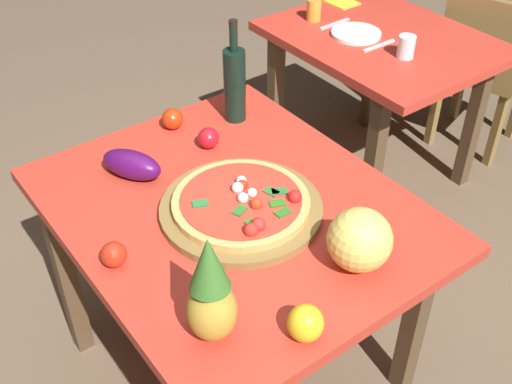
{
  "coord_description": "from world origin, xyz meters",
  "views": [
    {
      "loc": [
        1.19,
        -0.8,
        1.93
      ],
      "look_at": [
        0.04,
        0.05,
        0.8
      ],
      "focal_mm": 44.39,
      "sensor_mm": 36.0,
      "label": 1
    }
  ],
  "objects_px": {
    "melon": "(360,240)",
    "tomato_by_bottle": "(209,138)",
    "pizza_board": "(242,209)",
    "pizza": "(243,202)",
    "pineapple_left": "(211,295)",
    "drinking_glass_juice": "(314,10)",
    "knife_utensil": "(379,46)",
    "wine_bottle": "(235,83)",
    "napkin_folded": "(342,2)",
    "eggplant": "(132,165)",
    "drinking_glass_water": "(406,47)",
    "fork_utensil": "(334,24)",
    "display_table": "(234,229)",
    "dinner_plate": "(356,34)",
    "background_table": "(380,60)",
    "tomato_near_board": "(114,255)",
    "tomato_at_corner": "(172,119)",
    "bell_pepper": "(306,323)",
    "dining_chair": "(483,64)"
  },
  "relations": [
    {
      "from": "eggplant",
      "to": "drinking_glass_juice",
      "type": "distance_m",
      "value": 1.36
    },
    {
      "from": "wine_bottle",
      "to": "eggplant",
      "type": "bearing_deg",
      "value": -78.56
    },
    {
      "from": "display_table",
      "to": "drinking_glass_juice",
      "type": "height_order",
      "value": "drinking_glass_juice"
    },
    {
      "from": "drinking_glass_juice",
      "to": "knife_utensil",
      "type": "relative_size",
      "value": 0.53
    },
    {
      "from": "pizza_board",
      "to": "pizza",
      "type": "xyz_separation_m",
      "value": [
        0.01,
        0.0,
        0.03
      ]
    },
    {
      "from": "display_table",
      "to": "background_table",
      "type": "bearing_deg",
      "value": 115.22
    },
    {
      "from": "dinner_plate",
      "to": "knife_utensil",
      "type": "height_order",
      "value": "dinner_plate"
    },
    {
      "from": "background_table",
      "to": "napkin_folded",
      "type": "relative_size",
      "value": 6.87
    },
    {
      "from": "dinner_plate",
      "to": "napkin_folded",
      "type": "height_order",
      "value": "dinner_plate"
    },
    {
      "from": "melon",
      "to": "drinking_glass_juice",
      "type": "height_order",
      "value": "melon"
    },
    {
      "from": "pineapple_left",
      "to": "tomato_near_board",
      "type": "relative_size",
      "value": 4.34
    },
    {
      "from": "background_table",
      "to": "wine_bottle",
      "type": "bearing_deg",
      "value": -79.29
    },
    {
      "from": "eggplant",
      "to": "pizza",
      "type": "bearing_deg",
      "value": 26.48
    },
    {
      "from": "wine_bottle",
      "to": "napkin_folded",
      "type": "bearing_deg",
      "value": 118.46
    },
    {
      "from": "drinking_glass_water",
      "to": "napkin_folded",
      "type": "xyz_separation_m",
      "value": [
        -0.58,
        0.19,
        -0.04
      ]
    },
    {
      "from": "display_table",
      "to": "tomato_near_board",
      "type": "bearing_deg",
      "value": -87.67
    },
    {
      "from": "melon",
      "to": "tomato_by_bottle",
      "type": "distance_m",
      "value": 0.69
    },
    {
      "from": "pizza",
      "to": "wine_bottle",
      "type": "distance_m",
      "value": 0.53
    },
    {
      "from": "dining_chair",
      "to": "tomato_at_corner",
      "type": "xyz_separation_m",
      "value": [
        -0.04,
        -1.73,
        0.3
      ]
    },
    {
      "from": "tomato_at_corner",
      "to": "dinner_plate",
      "type": "distance_m",
      "value": 1.05
    },
    {
      "from": "pizza_board",
      "to": "eggplant",
      "type": "xyz_separation_m",
      "value": [
        -0.34,
        -0.17,
        0.03
      ]
    },
    {
      "from": "knife_utensil",
      "to": "fork_utensil",
      "type": "bearing_deg",
      "value": 179.97
    },
    {
      "from": "dining_chair",
      "to": "bell_pepper",
      "type": "xyz_separation_m",
      "value": [
        0.92,
        -1.95,
        0.31
      ]
    },
    {
      "from": "pizza_board",
      "to": "tomato_near_board",
      "type": "distance_m",
      "value": 0.39
    },
    {
      "from": "melon",
      "to": "drinking_glass_juice",
      "type": "xyz_separation_m",
      "value": [
        -1.27,
        0.94,
        -0.04
      ]
    },
    {
      "from": "display_table",
      "to": "background_table",
      "type": "relative_size",
      "value": 1.17
    },
    {
      "from": "fork_utensil",
      "to": "display_table",
      "type": "bearing_deg",
      "value": -57.52
    },
    {
      "from": "pizza",
      "to": "tomato_near_board",
      "type": "relative_size",
      "value": 5.7
    },
    {
      "from": "pizza",
      "to": "drinking_glass_juice",
      "type": "distance_m",
      "value": 1.41
    },
    {
      "from": "background_table",
      "to": "knife_utensil",
      "type": "height_order",
      "value": "knife_utensil"
    },
    {
      "from": "drinking_glass_juice",
      "to": "bell_pepper",
      "type": "bearing_deg",
      "value": -41.33
    },
    {
      "from": "pizza_board",
      "to": "melon",
      "type": "xyz_separation_m",
      "value": [
        0.35,
        0.12,
        0.07
      ]
    },
    {
      "from": "tomato_by_bottle",
      "to": "wine_bottle",
      "type": "bearing_deg",
      "value": 118.76
    },
    {
      "from": "display_table",
      "to": "dinner_plate",
      "type": "height_order",
      "value": "dinner_plate"
    },
    {
      "from": "drinking_glass_juice",
      "to": "tomato_by_bottle",
      "type": "bearing_deg",
      "value": -58.68
    },
    {
      "from": "pizza",
      "to": "knife_utensil",
      "type": "xyz_separation_m",
      "value": [
        -0.55,
        1.1,
        -0.04
      ]
    },
    {
      "from": "tomato_near_board",
      "to": "tomato_at_corner",
      "type": "relative_size",
      "value": 0.95
    },
    {
      "from": "eggplant",
      "to": "napkin_folded",
      "type": "bearing_deg",
      "value": 113.65
    },
    {
      "from": "melon",
      "to": "dinner_plate",
      "type": "xyz_separation_m",
      "value": [
        -1.03,
        0.98,
        -0.08
      ]
    },
    {
      "from": "knife_utensil",
      "to": "napkin_folded",
      "type": "relative_size",
      "value": 1.29
    },
    {
      "from": "pizza",
      "to": "pineapple_left",
      "type": "distance_m",
      "value": 0.46
    },
    {
      "from": "pizza",
      "to": "drinking_glass_water",
      "type": "xyz_separation_m",
      "value": [
        -0.41,
        1.12,
        0.01
      ]
    },
    {
      "from": "bell_pepper",
      "to": "drinking_glass_juice",
      "type": "distance_m",
      "value": 1.83
    },
    {
      "from": "display_table",
      "to": "bell_pepper",
      "type": "bearing_deg",
      "value": -15.88
    },
    {
      "from": "pizza",
      "to": "wine_bottle",
      "type": "height_order",
      "value": "wine_bottle"
    },
    {
      "from": "dinner_plate",
      "to": "napkin_folded",
      "type": "xyz_separation_m",
      "value": [
        -0.31,
        0.2,
        -0.01
      ]
    },
    {
      "from": "dining_chair",
      "to": "eggplant",
      "type": "bearing_deg",
      "value": 77.4
    },
    {
      "from": "display_table",
      "to": "pizza",
      "type": "bearing_deg",
      "value": 5.85
    },
    {
      "from": "melon",
      "to": "wine_bottle",
      "type": "bearing_deg",
      "value": 168.29
    },
    {
      "from": "drinking_glass_water",
      "to": "napkin_folded",
      "type": "distance_m",
      "value": 0.61
    }
  ]
}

